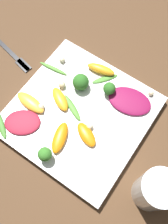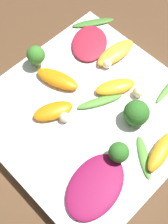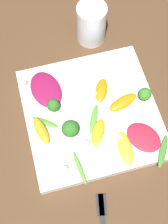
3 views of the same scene
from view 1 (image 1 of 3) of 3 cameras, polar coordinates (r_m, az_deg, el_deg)
ground_plane at (r=0.62m, az=-0.93°, el=-1.01°), size 2.40×2.40×0.00m
plate at (r=0.61m, az=-0.94°, el=-0.59°), size 0.30×0.30×0.02m
drinking_glass at (r=0.54m, az=15.14°, el=-16.15°), size 0.07×0.07×0.11m
fork at (r=0.73m, az=-15.76°, el=12.46°), size 0.06×0.20×0.01m
radicchio_leaf_0 at (r=0.60m, az=-13.25°, el=-2.19°), size 0.10×0.10×0.01m
radicchio_leaf_1 at (r=0.61m, az=9.91°, el=2.39°), size 0.09×0.11×0.01m
orange_segment_0 at (r=0.61m, az=-11.57°, el=2.05°), size 0.04×0.08×0.02m
orange_segment_1 at (r=0.57m, az=0.52°, el=-4.92°), size 0.05×0.07×0.02m
orange_segment_2 at (r=0.57m, az=-5.28°, el=-5.54°), size 0.08×0.05×0.02m
orange_segment_3 at (r=0.64m, az=3.71°, el=9.26°), size 0.04×0.07×0.02m
orange_segment_4 at (r=0.61m, az=-5.12°, el=2.97°), size 0.05×0.07×0.01m
broccoli_floret_0 at (r=0.60m, az=5.54°, el=5.06°), size 0.03×0.03×0.04m
broccoli_floret_1 at (r=0.55m, az=-8.66°, el=-8.99°), size 0.03×0.03×0.04m
broccoli_floret_2 at (r=0.61m, az=-0.72°, el=6.51°), size 0.04×0.04×0.04m
arugula_sprig_0 at (r=0.64m, az=4.78°, el=7.12°), size 0.06×0.05×0.00m
arugula_sprig_1 at (r=0.65m, az=-6.70°, el=9.40°), size 0.02×0.08×0.01m
arugula_sprig_2 at (r=0.60m, az=-2.79°, el=0.65°), size 0.05×0.07×0.01m
arugula_sprig_3 at (r=0.61m, az=-17.75°, el=-2.39°), size 0.05×0.07×0.01m
macadamia_nut_0 at (r=0.60m, az=-9.29°, el=1.15°), size 0.02×0.02×0.02m
macadamia_nut_1 at (r=0.58m, az=1.25°, el=-3.09°), size 0.02×0.02×0.02m
macadamia_nut_2 at (r=0.62m, az=-4.79°, el=5.93°), size 0.02×0.02×0.02m
macadamia_nut_3 at (r=0.63m, az=14.38°, el=4.00°), size 0.01×0.01×0.01m
macadamia_nut_4 at (r=0.66m, az=-4.79°, el=11.24°), size 0.01×0.01×0.01m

